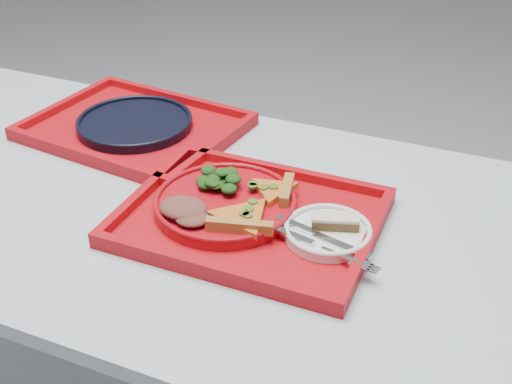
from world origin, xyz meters
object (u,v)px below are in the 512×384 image
dinner_plate (225,205)px  tray_main (251,221)px  dessert_bar (335,221)px  tray_far (135,130)px  navy_plate (135,124)px

dinner_plate → tray_main: bearing=-10.3°
tray_main → dinner_plate: (-0.05, 0.01, 0.02)m
tray_main → dinner_plate: bearing=169.6°
tray_main → dessert_bar: bearing=5.5°
tray_main → tray_far: bearing=149.1°
tray_main → dinner_plate: dinner_plate is taller
tray_far → dinner_plate: 0.40m
dinner_plate → navy_plate: 0.40m
tray_main → dinner_plate: size_ratio=1.73×
dessert_bar → tray_main: bearing=167.0°
tray_main → navy_plate: size_ratio=1.73×
tray_far → dessert_bar: size_ratio=5.18×
dinner_plate → dessert_bar: (0.21, 0.01, 0.02)m
dinner_plate → navy_plate: bearing=146.4°
navy_plate → dessert_bar: 0.58m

